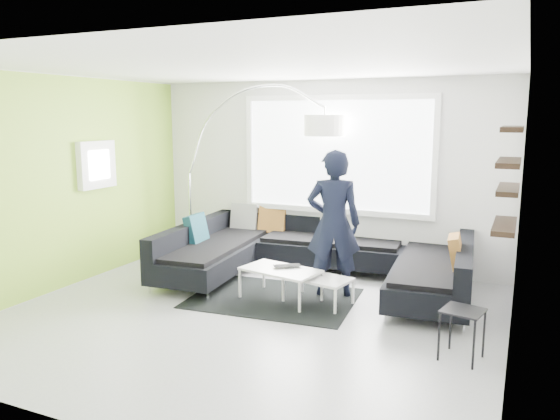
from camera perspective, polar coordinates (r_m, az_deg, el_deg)
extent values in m
plane|color=gray|center=(6.39, -3.32, -11.07)|extent=(5.50, 5.50, 0.00)
cube|color=silver|center=(8.31, 4.62, 3.75)|extent=(5.50, 0.04, 2.80)
cube|color=silver|center=(4.03, -20.27, -3.39)|extent=(5.50, 0.04, 2.80)
cube|color=silver|center=(7.70, -21.89, 2.58)|extent=(0.04, 5.00, 2.80)
cube|color=silver|center=(5.35, 23.60, -0.45)|extent=(0.04, 5.00, 2.80)
cube|color=white|center=(5.99, -3.60, 14.81)|extent=(5.50, 5.00, 0.04)
cube|color=#93C638|center=(7.69, -21.84, 2.58)|extent=(0.01, 5.00, 2.80)
cube|color=white|center=(8.18, 5.88, 5.74)|extent=(2.96, 0.06, 1.68)
cube|color=white|center=(8.06, -18.56, 4.51)|extent=(0.12, 0.66, 0.66)
cube|color=black|center=(5.71, 22.78, 3.25)|extent=(0.20, 1.24, 0.95)
cube|color=black|center=(7.50, 3.92, -6.18)|extent=(4.17, 2.78, 0.42)
cube|color=black|center=(7.41, 3.95, -3.46)|extent=(4.17, 2.78, 0.31)
cube|color=brown|center=(7.40, 3.96, -2.98)|extent=(3.57, 0.50, 0.44)
cube|color=black|center=(6.97, -0.70, -9.19)|extent=(2.14, 1.63, 0.01)
cube|color=silver|center=(6.80, 1.98, -7.95)|extent=(1.34, 0.95, 0.40)
cube|color=black|center=(5.54, 18.46, -12.22)|extent=(0.42, 0.42, 0.49)
imported|color=black|center=(6.91, 5.61, -1.42)|extent=(0.94, 0.85, 1.87)
imported|color=black|center=(6.83, 0.85, -6.01)|extent=(0.56, 0.55, 0.03)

